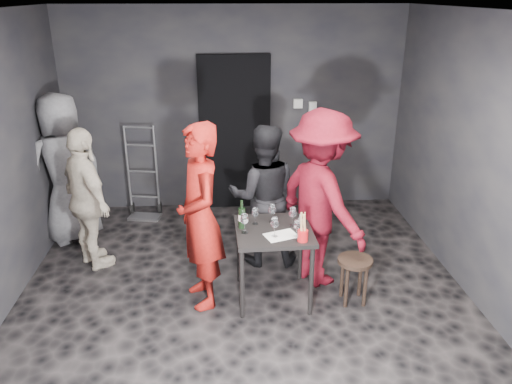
{
  "coord_description": "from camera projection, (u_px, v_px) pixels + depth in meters",
  "views": [
    {
      "loc": [
        -0.19,
        -4.11,
        2.84
      ],
      "look_at": [
        0.13,
        0.25,
        1.08
      ],
      "focal_mm": 35.0,
      "sensor_mm": 36.0,
      "label": 1
    }
  ],
  "objects": [
    {
      "name": "wine_bottle",
      "position": [
        242.0,
        217.0,
        4.71
      ],
      "size": [
        0.07,
        0.07,
        0.28
      ],
      "rotation": [
        0.0,
        0.0,
        -0.28
      ],
      "color": "black",
      "rests_on": "tasting_table"
    },
    {
      "name": "wallbox_lower",
      "position": [
        313.0,
        107.0,
        6.69
      ],
      "size": [
        0.1,
        0.06,
        0.14
      ],
      "primitive_type": "cube",
      "color": "#B7B7B2",
      "rests_on": "wall_back"
    },
    {
      "name": "wine_glass_e",
      "position": [
        297.0,
        228.0,
        4.54
      ],
      "size": [
        0.09,
        0.09,
        0.18
      ],
      "primitive_type": null,
      "rotation": [
        0.0,
        0.0,
        -0.29
      ],
      "color": "white",
      "rests_on": "tasting_table"
    },
    {
      "name": "server_red",
      "position": [
        199.0,
        200.0,
        4.56
      ],
      "size": [
        0.72,
        0.9,
        2.14
      ],
      "primitive_type": "imported",
      "rotation": [
        0.0,
        0.0,
        -1.28
      ],
      "color": "#A61711",
      "rests_on": "floor"
    },
    {
      "name": "bystander_grey",
      "position": [
        63.0,
        154.0,
        5.79
      ],
      "size": [
        1.19,
        1.1,
        2.17
      ],
      "primitive_type": "imported",
      "rotation": [
        0.0,
        0.0,
        3.79
      ],
      "color": "slate",
      "rests_on": "floor"
    },
    {
      "name": "wine_glass_a",
      "position": [
        245.0,
        223.0,
        4.61
      ],
      "size": [
        0.08,
        0.08,
        0.21
      ],
      "primitive_type": null,
      "rotation": [
        0.0,
        0.0,
        0.04
      ],
      "color": "white",
      "rests_on": "tasting_table"
    },
    {
      "name": "reserved_card",
      "position": [
        299.0,
        222.0,
        4.73
      ],
      "size": [
        0.1,
        0.15,
        0.11
      ],
      "primitive_type": null,
      "rotation": [
        0.0,
        0.0,
        -0.05
      ],
      "color": "white",
      "rests_on": "tasting_table"
    },
    {
      "name": "breadstick_cup",
      "position": [
        303.0,
        227.0,
        4.45
      ],
      "size": [
        0.1,
        0.1,
        0.3
      ],
      "rotation": [
        0.0,
        0.0,
        0.26
      ],
      "color": "red",
      "rests_on": "tasting_table"
    },
    {
      "name": "wine_glass_f",
      "position": [
        293.0,
        216.0,
        4.75
      ],
      "size": [
        0.1,
        0.1,
        0.2
      ],
      "primitive_type": null,
      "rotation": [
        0.0,
        0.0,
        -0.42
      ],
      "color": "white",
      "rests_on": "tasting_table"
    },
    {
      "name": "wall_right",
      "position": [
        491.0,
        168.0,
        4.52
      ],
      "size": [
        0.04,
        5.0,
        2.7
      ],
      "primitive_type": "cube",
      "color": "black",
      "rests_on": "ground"
    },
    {
      "name": "ceiling",
      "position": [
        242.0,
        11.0,
        3.86
      ],
      "size": [
        4.5,
        5.0,
        0.02
      ],
      "primitive_type": "cube",
      "color": "silver",
      "rests_on": "ground"
    },
    {
      "name": "wine_glass_d",
      "position": [
        275.0,
        226.0,
        4.54
      ],
      "size": [
        0.1,
        0.1,
        0.21
      ],
      "primitive_type": null,
      "rotation": [
        0.0,
        0.0,
        0.24
      ],
      "color": "white",
      "rests_on": "tasting_table"
    },
    {
      "name": "wallbox_upper",
      "position": [
        298.0,
        103.0,
        6.66
      ],
      "size": [
        0.12,
        0.06,
        0.12
      ],
      "primitive_type": "cube",
      "color": "#B7B7B2",
      "rests_on": "wall_back"
    },
    {
      "name": "wall_back",
      "position": [
        234.0,
        111.0,
        6.68
      ],
      "size": [
        4.5,
        0.04,
        2.7
      ],
      "primitive_type": "cube",
      "color": "black",
      "rests_on": "ground"
    },
    {
      "name": "tasting_mat",
      "position": [
        281.0,
        235.0,
        4.59
      ],
      "size": [
        0.34,
        0.28,
        0.0
      ],
      "primitive_type": "cube",
      "rotation": [
        0.0,
        0.0,
        0.34
      ],
      "color": "white",
      "rests_on": "tasting_table"
    },
    {
      "name": "wine_glass_c",
      "position": [
        272.0,
        213.0,
        4.83
      ],
      "size": [
        0.1,
        0.1,
        0.2
      ],
      "primitive_type": null,
      "rotation": [
        0.0,
        0.0,
        -0.4
      ],
      "color": "white",
      "rests_on": "tasting_table"
    },
    {
      "name": "wall_front",
      "position": [
        273.0,
        381.0,
        2.06
      ],
      "size": [
        4.5,
        0.04,
        2.7
      ],
      "primitive_type": "cube",
      "color": "black",
      "rests_on": "ground"
    },
    {
      "name": "bystander_cream",
      "position": [
        87.0,
        197.0,
        5.28
      ],
      "size": [
        0.95,
        1.04,
        1.64
      ],
      "primitive_type": "imported",
      "rotation": [
        0.0,
        0.0,
        2.22
      ],
      "color": "beige",
      "rests_on": "floor"
    },
    {
      "name": "doorway",
      "position": [
        235.0,
        134.0,
        6.74
      ],
      "size": [
        0.95,
        0.1,
        2.1
      ],
      "primitive_type": "cube",
      "color": "black",
      "rests_on": "ground"
    },
    {
      "name": "tasting_table",
      "position": [
        274.0,
        238.0,
        4.76
      ],
      "size": [
        0.72,
        0.72,
        0.75
      ],
      "rotation": [
        0.0,
        0.0,
        0.03
      ],
      "color": "black",
      "rests_on": "floor"
    },
    {
      "name": "woman_black",
      "position": [
        263.0,
        192.0,
        5.37
      ],
      "size": [
        0.83,
        0.5,
        1.66
      ],
      "primitive_type": "imported",
      "rotation": [
        0.0,
        0.0,
        3.07
      ],
      "color": "black",
      "rests_on": "floor"
    },
    {
      "name": "stool",
      "position": [
        355.0,
        268.0,
        4.79
      ],
      "size": [
        0.33,
        0.33,
        0.47
      ],
      "rotation": [
        0.0,
        0.0,
        0.19
      ],
      "color": "black",
      "rests_on": "floor"
    },
    {
      "name": "man_maroon",
      "position": [
        322.0,
        181.0,
        4.9
      ],
      "size": [
        1.27,
        1.57,
        2.21
      ],
      "primitive_type": "imported",
      "rotation": [
        0.0,
        0.0,
        2.08
      ],
      "color": "maroon",
      "rests_on": "floor"
    },
    {
      "name": "hand_truck",
      "position": [
        144.0,
        200.0,
        6.72
      ],
      "size": [
        0.41,
        0.35,
        1.24
      ],
      "rotation": [
        0.0,
        0.0,
        -0.19
      ],
      "color": "#B2B2B7",
      "rests_on": "floor"
    },
    {
      "name": "floor",
      "position": [
        245.0,
        304.0,
        4.88
      ],
      "size": [
        4.5,
        5.0,
        0.02
      ],
      "primitive_type": "cube",
      "color": "black",
      "rests_on": "ground"
    },
    {
      "name": "wine_glass_b",
      "position": [
        255.0,
        215.0,
        4.79
      ],
      "size": [
        0.07,
        0.07,
        0.18
      ],
      "primitive_type": null,
      "rotation": [
        0.0,
        0.0,
        0.04
      ],
      "color": "white",
      "rests_on": "tasting_table"
    }
  ]
}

